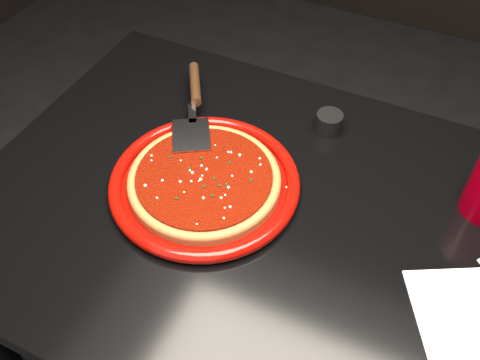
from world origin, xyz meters
The scene contains 10 objects.
table centered at (0.00, 0.00, 0.38)m, with size 1.20×0.80×0.75m, color black.
plate centered at (-0.18, 0.00, 0.76)m, with size 0.36×0.36×0.03m, color #7A0703.
pizza_crust centered at (-0.18, 0.00, 0.77)m, with size 0.29×0.29×0.01m, color brown.
pizza_crust_rim centered at (-0.18, 0.00, 0.77)m, with size 0.29×0.29×0.02m, color brown.
pizza_sauce centered at (-0.18, 0.00, 0.78)m, with size 0.26×0.26×0.01m, color maroon.
parmesan_dusting centered at (-0.18, 0.00, 0.79)m, with size 0.25×0.25×0.01m, color beige, non-canonical shape.
basil_flecks centered at (-0.18, 0.00, 0.79)m, with size 0.23×0.23×0.00m, color black, non-canonical shape.
pizza_server centered at (-0.28, 0.16, 0.80)m, with size 0.09×0.32×0.02m, color silver, non-canonical shape.
napkin_a centered at (0.33, -0.05, 0.75)m, with size 0.17×0.17×0.00m, color silver.
ramekin centered at (-0.02, 0.26, 0.77)m, with size 0.06×0.06×0.04m, color black.
Camera 1 is at (0.17, -0.57, 1.52)m, focal length 40.00 mm.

